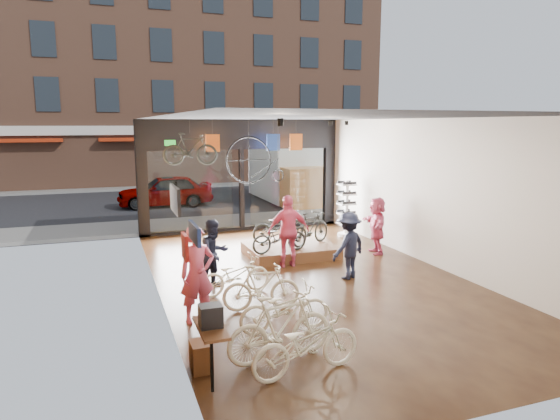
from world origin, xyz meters
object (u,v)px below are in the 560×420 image
street_car (165,191)px  floor_bike_4 (235,275)px  floor_bike_1 (280,327)px  floor_bike_2 (285,308)px  box_truck (291,175)px  display_platform (290,250)px  customer_0 (197,274)px  customer_3 (349,246)px  customer_5 (377,225)px  hung_bike (190,149)px  customer_1 (214,254)px  sunglasses_rack (346,209)px  display_bike_left (279,237)px  display_bike_right (279,226)px  floor_bike_3 (261,287)px  customer_2 (289,231)px  display_bike_mid (311,228)px  penny_farthing (258,162)px  floor_bike_0 (306,344)px

street_car → floor_bike_4: 12.46m
floor_bike_1 → floor_bike_2: size_ratio=1.08×
box_truck → display_platform: size_ratio=2.77×
box_truck → customer_0: box_truck is taller
floor_bike_4 → customer_3: customer_3 is taller
box_truck → customer_5: size_ratio=4.11×
customer_5 → hung_bike: bearing=-104.8°
floor_bike_2 → customer_1: bearing=14.0°
display_platform → sunglasses_rack: size_ratio=1.31×
floor_bike_2 → display_bike_left: (1.40, 4.19, 0.27)m
floor_bike_4 → customer_0: customer_0 is taller
floor_bike_1 → display_bike_right: display_bike_right is taller
floor_bike_3 → sunglasses_rack: sunglasses_rack is taller
display_platform → display_bike_left: 1.01m
customer_2 → sunglasses_rack: customer_2 is taller
display_bike_mid → hung_bike: hung_bike is taller
floor_bike_1 → customer_1: 3.85m
street_car → floor_bike_1: size_ratio=2.32×
street_car → floor_bike_1: bearing=-0.5°
floor_bike_3 → customer_3: bearing=-57.0°
customer_5 → floor_bike_4: bearing=-52.6°
sunglasses_rack → customer_5: bearing=-108.9°
customer_0 → display_bike_right: bearing=45.9°
floor_bike_3 → customer_3: customer_3 is taller
street_car → floor_bike_4: street_car is taller
floor_bike_4 → customer_0: (-1.04, -1.24, 0.49)m
display_bike_mid → customer_0: size_ratio=0.86×
customer_1 → penny_farthing: (2.32, 4.11, 1.72)m
floor_bike_3 → customer_5: bearing=-48.2°
display_bike_right → sunglasses_rack: 2.98m
floor_bike_3 → sunglasses_rack: size_ratio=0.85×
customer_3 → customer_5: 2.62m
display_bike_left → customer_1: size_ratio=0.99×
customer_0 → customer_5: (5.73, 3.28, -0.10)m
display_platform → box_truck: bearing=68.9°
floor_bike_3 → display_platform: size_ratio=0.65×
floor_bike_1 → floor_bike_3: 2.16m
customer_3 → floor_bike_4: bearing=-21.0°
floor_bike_0 → customer_3: customer_3 is taller
customer_3 → display_platform: bearing=-101.7°
penny_farthing → street_car: bearing=104.4°
floor_bike_3 → display_bike_left: bearing=-19.1°
floor_bike_2 → display_bike_right: (1.81, 5.40, 0.31)m
street_car → sunglasses_rack: sunglasses_rack is taller
display_bike_mid → customer_1: size_ratio=1.01×
hung_bike → floor_bike_4: bearing=-171.4°
hung_bike → floor_bike_0: bearing=-171.3°
display_bike_right → customer_2: (-0.28, -1.55, 0.19)m
floor_bike_0 → display_bike_mid: 6.80m
display_bike_mid → customer_0: customer_0 is taller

